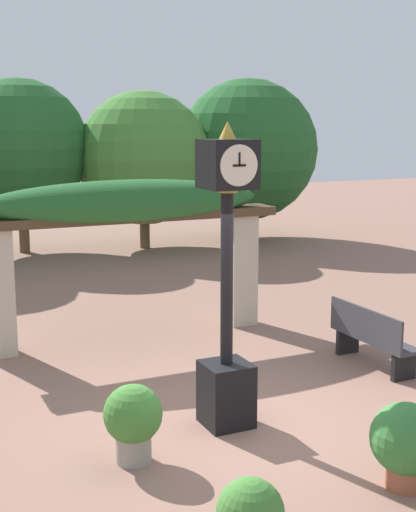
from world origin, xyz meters
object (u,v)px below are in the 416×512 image
pedestal_clock (227,292)px  potted_plant_near_left (133,419)px  park_bench (371,337)px  potted_plant_near_right (406,441)px

pedestal_clock → potted_plant_near_left: 1.77m
pedestal_clock → park_bench: 3.19m
potted_plant_near_left → pedestal_clock: bearing=18.8°
potted_plant_near_right → potted_plant_near_left: bearing=143.6°
pedestal_clock → potted_plant_near_right: 2.52m
pedestal_clock → potted_plant_near_right: (0.91, -2.06, -1.12)m
pedestal_clock → park_bench: bearing=18.4°
potted_plant_near_left → potted_plant_near_right: size_ratio=0.98×
potted_plant_near_right → park_bench: park_bench is taller
park_bench → potted_plant_near_left: bearing=108.6°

